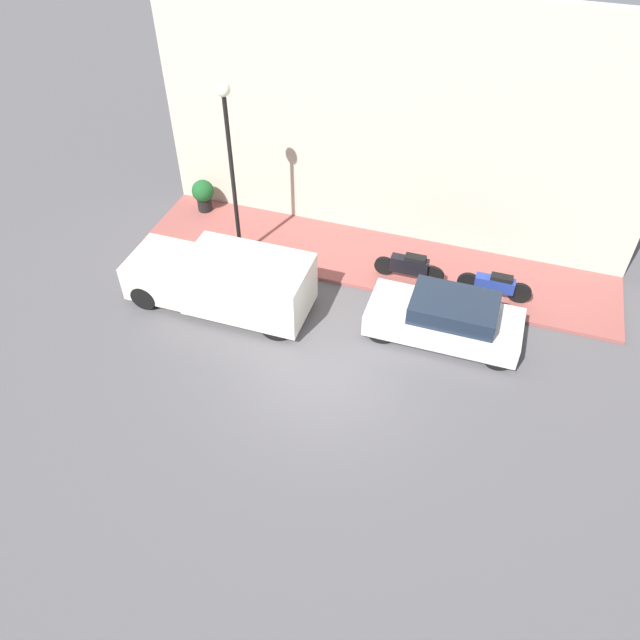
{
  "coord_description": "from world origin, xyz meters",
  "views": [
    {
      "loc": [
        -10.04,
        -3.21,
        11.75
      ],
      "look_at": [
        1.2,
        0.53,
        0.6
      ],
      "focal_mm": 35.0,
      "sensor_mm": 36.0,
      "label": 1
    }
  ],
  "objects": [
    {
      "name": "potted_plant",
      "position": [
        5.64,
        6.06,
        0.72
      ],
      "size": [
        0.73,
        0.73,
        1.08
      ],
      "color": "black",
      "rests_on": "sidewalk"
    },
    {
      "name": "motorcycle_blue",
      "position": [
        4.17,
        -3.64,
        0.54
      ],
      "size": [
        0.3,
        2.06,
        0.78
      ],
      "color": "navy",
      "rests_on": "sidewalk"
    },
    {
      "name": "motorcycle_black",
      "position": [
        4.2,
        -1.21,
        0.56
      ],
      "size": [
        0.3,
        2.05,
        0.85
      ],
      "color": "black",
      "rests_on": "sidewalk"
    },
    {
      "name": "delivery_van",
      "position": [
        1.59,
        3.48,
        0.88
      ],
      "size": [
        1.9,
        5.11,
        1.69
      ],
      "color": "silver",
      "rests_on": "ground_plane"
    },
    {
      "name": "building_facade",
      "position": [
        6.4,
        0.0,
        3.65
      ],
      "size": [
        0.3,
        14.39,
        7.29
      ],
      "color": "beige",
      "rests_on": "ground_plane"
    },
    {
      "name": "sidewalk",
      "position": [
        4.84,
        0.0,
        0.05
      ],
      "size": [
        2.83,
        14.39,
        0.1
      ],
      "color": "#934C47",
      "rests_on": "ground_plane"
    },
    {
      "name": "streetlamp",
      "position": [
        3.73,
        3.93,
        3.69
      ],
      "size": [
        0.37,
        0.37,
        5.35
      ],
      "color": "black",
      "rests_on": "sidewalk"
    },
    {
      "name": "ground_plane",
      "position": [
        0.0,
        0.0,
        0.0
      ],
      "size": [
        60.0,
        60.0,
        0.0
      ],
      "primitive_type": "plane",
      "color": "#514F51"
    },
    {
      "name": "parked_car",
      "position": [
        2.25,
        -2.59,
        0.64
      ],
      "size": [
        1.68,
        3.99,
        1.31
      ],
      "color": "silver",
      "rests_on": "ground_plane"
    }
  ]
}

